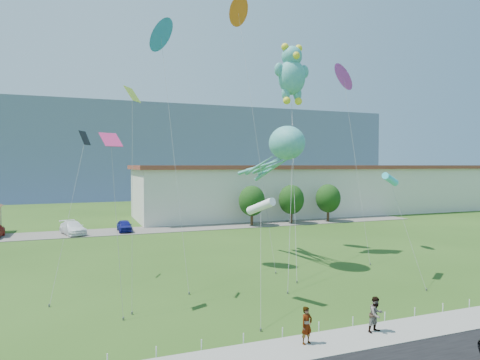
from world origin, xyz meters
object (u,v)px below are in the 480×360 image
object	(u,v)px
parked_car_white	(73,228)
octopus_kite	(279,153)
pedestrian_left	(307,325)
teddy_bear_kite	(292,73)
pedestrian_right	(376,314)
warehouse	(316,189)
parked_car_blue	(125,226)

from	to	relation	value
parked_car_white	octopus_kite	size ratio (longest dim) A/B	0.39
pedestrian_left	teddy_bear_kite	distance (m)	26.14
pedestrian_right	octopus_kite	bearing A→B (deg)	72.71
pedestrian_right	parked_car_white	size ratio (longest dim) A/B	0.33
warehouse	parked_car_blue	bearing A→B (deg)	-164.13
parked_car_white	teddy_bear_kite	size ratio (longest dim) A/B	0.27
parked_car_white	pedestrian_right	bearing A→B (deg)	-85.02
parked_car_blue	teddy_bear_kite	size ratio (longest dim) A/B	0.21
pedestrian_left	octopus_kite	distance (m)	18.11
warehouse	teddy_bear_kite	world-z (taller)	teddy_bear_kite
pedestrian_left	teddy_bear_kite	size ratio (longest dim) A/B	0.09
parked_car_white	teddy_bear_kite	distance (m)	31.11
parked_car_blue	octopus_kite	world-z (taller)	octopus_kite
parked_car_blue	octopus_kite	distance (m)	25.91
parked_car_blue	teddy_bear_kite	world-z (taller)	teddy_bear_kite
warehouse	pedestrian_right	distance (m)	52.68
parked_car_blue	octopus_kite	size ratio (longest dim) A/B	0.30
parked_car_white	teddy_bear_kite	world-z (taller)	teddy_bear_kite
parked_car_white	octopus_kite	xyz separation A→B (m)	(16.20, -22.18, 8.40)
octopus_kite	teddy_bear_kite	bearing A→B (deg)	50.41
warehouse	octopus_kite	size ratio (longest dim) A/B	4.57
pedestrian_left	octopus_kite	size ratio (longest dim) A/B	0.13
parked_car_white	parked_car_blue	world-z (taller)	parked_car_white
octopus_kite	teddy_bear_kite	distance (m)	9.00
warehouse	parked_car_white	distance (m)	39.91
warehouse	octopus_kite	world-z (taller)	octopus_kite
warehouse	parked_car_blue	distance (m)	34.16
pedestrian_left	octopus_kite	xyz separation A→B (m)	(5.93, 14.98, 8.27)
parked_car_blue	teddy_bear_kite	xyz separation A→B (m)	(13.34, -18.50, 16.04)
warehouse	parked_car_blue	world-z (taller)	warehouse
pedestrian_left	parked_car_white	distance (m)	38.55
warehouse	pedestrian_left	xyz separation A→B (m)	(-28.39, -46.52, -3.18)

